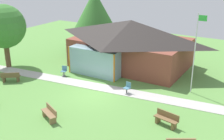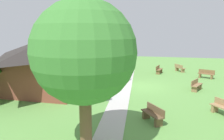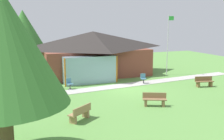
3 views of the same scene
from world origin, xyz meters
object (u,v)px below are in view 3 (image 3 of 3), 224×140
object	(u,v)px
bench_mid_left	(37,99)
tree_behind_pavilion_left	(23,32)
flagpole	(168,42)
patio_chair_west	(70,84)
bench_front_left	(80,113)
patio_chair_lawn_spare	(143,79)
bench_front_center	(154,100)
tree_lawn_corner	(0,45)
pavilion	(93,52)
bench_mid_right	(204,82)

from	to	relation	value
bench_mid_left	tree_behind_pavilion_left	world-z (taller)	tree_behind_pavilion_left
flagpole	patio_chair_west	xyz separation A→B (m)	(-10.39, -2.18, -2.84)
bench_mid_left	bench_front_left	bearing A→B (deg)	-100.87
bench_front_left	tree_behind_pavilion_left	distance (m)	16.42
patio_chair_lawn_spare	bench_front_left	bearing A→B (deg)	52.60
bench_front_center	tree_behind_pavilion_left	world-z (taller)	tree_behind_pavilion_left
tree_lawn_corner	bench_front_left	bearing A→B (deg)	42.64
tree_behind_pavilion_left	patio_chair_west	bearing A→B (deg)	-73.09
bench_front_left	patio_chair_lawn_spare	world-z (taller)	patio_chair_lawn_spare
flagpole	patio_chair_lawn_spare	xyz separation A→B (m)	(-4.04, -2.60, -2.84)
tree_lawn_corner	tree_behind_pavilion_left	world-z (taller)	tree_lawn_corner
flagpole	tree_lawn_corner	xyz separation A→B (m)	(-15.11, -12.63, 1.24)
flagpole	patio_chair_lawn_spare	distance (m)	5.58
bench_front_left	tree_lawn_corner	xyz separation A→B (m)	(-3.71, -3.42, 4.10)
bench_front_center	tree_behind_pavilion_left	distance (m)	16.98
pavilion	patio_chair_lawn_spare	size ratio (longest dim) A/B	12.95
bench_mid_right	tree_behind_pavilion_left	size ratio (longest dim) A/B	0.24
bench_mid_left	tree_lawn_corner	xyz separation A→B (m)	(-1.88, -7.16, 4.10)
bench_mid_left	bench_front_center	distance (m)	7.49
patio_chair_lawn_spare	tree_behind_pavilion_left	bearing A→B (deg)	-35.10
bench_front_center	bench_front_left	xyz separation A→B (m)	(-5.05, -0.77, 0.00)
bench_front_center	patio_chair_west	world-z (taller)	patio_chair_west
bench_mid_left	bench_front_center	world-z (taller)	same
tree_lawn_corner	flagpole	bearing A→B (deg)	39.90
patio_chair_west	bench_front_left	bearing A→B (deg)	63.78
patio_chair_west	tree_behind_pavilion_left	size ratio (longest dim) A/B	0.13
bench_mid_left	tree_lawn_corner	world-z (taller)	tree_lawn_corner
bench_front_center	bench_mid_left	bearing A→B (deg)	1.91
pavilion	bench_front_left	xyz separation A→B (m)	(-4.61, -12.21, -1.84)
bench_mid_right	bench_front_left	world-z (taller)	same
bench_mid_right	bench_front_center	bearing A→B (deg)	37.17
flagpole	bench_front_left	bearing A→B (deg)	-141.04
bench_mid_left	bench_mid_right	xyz separation A→B (m)	(13.29, 0.04, 0.00)
pavilion	patio_chair_west	size ratio (longest dim) A/B	12.95
patio_chair_lawn_spare	bench_mid_left	bearing A→B (deg)	28.01
bench_mid_left	bench_front_center	size ratio (longest dim) A/B	0.95
flagpole	bench_mid_left	distance (m)	14.60
patio_chair_west	bench_front_center	bearing A→B (deg)	104.76
flagpole	bench_front_center	distance (m)	10.94
bench_mid_left	patio_chair_lawn_spare	xyz separation A→B (m)	(9.19, 2.87, 0.01)
bench_front_center	bench_front_left	size ratio (longest dim) A/B	1.05
bench_mid_left	patio_chair_lawn_spare	world-z (taller)	patio_chair_lawn_spare
bench_front_center	bench_mid_right	bearing A→B (deg)	-129.62
bench_mid_right	bench_front_left	distance (m)	12.07
bench_mid_left	tree_behind_pavilion_left	bearing A→B (deg)	52.33
patio_chair_lawn_spare	bench_front_center	bearing A→B (deg)	79.07
tree_lawn_corner	tree_behind_pavilion_left	distance (m)	19.42
bench_mid_right	tree_lawn_corner	size ratio (longest dim) A/B	0.23
flagpole	tree_behind_pavilion_left	size ratio (longest dim) A/B	0.92
pavilion	tree_lawn_corner	distance (m)	17.85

